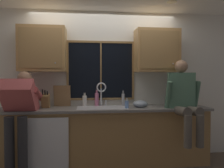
{
  "coord_description": "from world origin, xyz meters",
  "views": [
    {
      "loc": [
        -0.29,
        -3.81,
        1.41
      ],
      "look_at": [
        0.11,
        -0.3,
        1.3
      ],
      "focal_mm": 35.13,
      "sensor_mm": 36.0,
      "label": 1
    }
  ],
  "objects_px": {
    "knife_block": "(46,101)",
    "mixing_bowl": "(140,104)",
    "person_standing": "(20,110)",
    "soap_dispenser": "(127,104)",
    "cutting_board": "(62,96)",
    "person_sitting_on_counter": "(184,97)",
    "bottle_green_glass": "(85,100)",
    "bottle_tall_clear": "(97,99)",
    "bottle_amber_small": "(123,99)"
  },
  "relations": [
    {
      "from": "person_standing",
      "to": "person_sitting_on_counter",
      "type": "distance_m",
      "value": 2.45
    },
    {
      "from": "person_standing",
      "to": "bottle_green_glass",
      "type": "distance_m",
      "value": 1.04
    },
    {
      "from": "person_sitting_on_counter",
      "to": "soap_dispenser",
      "type": "bearing_deg",
      "value": 170.79
    },
    {
      "from": "knife_block",
      "to": "bottle_amber_small",
      "type": "relative_size",
      "value": 1.19
    },
    {
      "from": "person_sitting_on_counter",
      "to": "bottle_amber_small",
      "type": "xyz_separation_m",
      "value": [
        -0.88,
        0.45,
        -0.07
      ]
    },
    {
      "from": "person_sitting_on_counter",
      "to": "mixing_bowl",
      "type": "xyz_separation_m",
      "value": [
        -0.63,
        0.24,
        -0.13
      ]
    },
    {
      "from": "knife_block",
      "to": "bottle_amber_small",
      "type": "distance_m",
      "value": 1.27
    },
    {
      "from": "person_sitting_on_counter",
      "to": "knife_block",
      "type": "height_order",
      "value": "person_sitting_on_counter"
    },
    {
      "from": "person_sitting_on_counter",
      "to": "bottle_green_glass",
      "type": "bearing_deg",
      "value": 162.52
    },
    {
      "from": "person_standing",
      "to": "person_sitting_on_counter",
      "type": "relative_size",
      "value": 1.19
    },
    {
      "from": "bottle_tall_clear",
      "to": "knife_block",
      "type": "bearing_deg",
      "value": -167.91
    },
    {
      "from": "cutting_board",
      "to": "bottle_green_glass",
      "type": "height_order",
      "value": "cutting_board"
    },
    {
      "from": "person_standing",
      "to": "cutting_board",
      "type": "distance_m",
      "value": 0.75
    },
    {
      "from": "soap_dispenser",
      "to": "bottle_amber_small",
      "type": "xyz_separation_m",
      "value": [
        -0.01,
        0.31,
        0.05
      ]
    },
    {
      "from": "bottle_tall_clear",
      "to": "bottle_amber_small",
      "type": "height_order",
      "value": "bottle_tall_clear"
    },
    {
      "from": "soap_dispenser",
      "to": "bottle_tall_clear",
      "type": "bearing_deg",
      "value": 141.13
    },
    {
      "from": "person_standing",
      "to": "cutting_board",
      "type": "xyz_separation_m",
      "value": [
        0.54,
        0.5,
        0.15
      ]
    },
    {
      "from": "mixing_bowl",
      "to": "soap_dispenser",
      "type": "height_order",
      "value": "soap_dispenser"
    },
    {
      "from": "bottle_tall_clear",
      "to": "bottle_amber_small",
      "type": "distance_m",
      "value": 0.45
    },
    {
      "from": "person_standing",
      "to": "bottle_amber_small",
      "type": "bearing_deg",
      "value": 16.61
    },
    {
      "from": "person_sitting_on_counter",
      "to": "bottle_green_glass",
      "type": "distance_m",
      "value": 1.61
    },
    {
      "from": "person_sitting_on_counter",
      "to": "bottle_amber_small",
      "type": "height_order",
      "value": "person_sitting_on_counter"
    },
    {
      "from": "person_standing",
      "to": "mixing_bowl",
      "type": "bearing_deg",
      "value": 8.15
    },
    {
      "from": "person_standing",
      "to": "person_sitting_on_counter",
      "type": "xyz_separation_m",
      "value": [
        2.45,
        0.02,
        0.16
      ]
    },
    {
      "from": "cutting_board",
      "to": "bottle_tall_clear",
      "type": "xyz_separation_m",
      "value": [
        0.58,
        0.02,
        -0.06
      ]
    },
    {
      "from": "person_standing",
      "to": "cutting_board",
      "type": "bearing_deg",
      "value": 42.77
    },
    {
      "from": "person_sitting_on_counter",
      "to": "cutting_board",
      "type": "bearing_deg",
      "value": 165.77
    },
    {
      "from": "knife_block",
      "to": "mixing_bowl",
      "type": "height_order",
      "value": "knife_block"
    },
    {
      "from": "cutting_board",
      "to": "bottle_green_glass",
      "type": "bearing_deg",
      "value": -0.07
    },
    {
      "from": "person_sitting_on_counter",
      "to": "knife_block",
      "type": "distance_m",
      "value": 2.17
    },
    {
      "from": "knife_block",
      "to": "bottle_green_glass",
      "type": "distance_m",
      "value": 0.63
    },
    {
      "from": "person_sitting_on_counter",
      "to": "bottle_amber_small",
      "type": "relative_size",
      "value": 4.67
    },
    {
      "from": "knife_block",
      "to": "mixing_bowl",
      "type": "xyz_separation_m",
      "value": [
        1.52,
        -0.09,
        -0.06
      ]
    },
    {
      "from": "cutting_board",
      "to": "bottle_green_glass",
      "type": "relative_size",
      "value": 1.54
    },
    {
      "from": "person_standing",
      "to": "soap_dispenser",
      "type": "xyz_separation_m",
      "value": [
        1.57,
        0.16,
        0.04
      ]
    },
    {
      "from": "person_sitting_on_counter",
      "to": "cutting_board",
      "type": "distance_m",
      "value": 1.97
    },
    {
      "from": "bottle_green_glass",
      "to": "mixing_bowl",
      "type": "bearing_deg",
      "value": -14.82
    },
    {
      "from": "bottle_green_glass",
      "to": "bottle_amber_small",
      "type": "xyz_separation_m",
      "value": [
        0.65,
        -0.03,
        0.02
      ]
    },
    {
      "from": "cutting_board",
      "to": "bottle_amber_small",
      "type": "bearing_deg",
      "value": -1.79
    },
    {
      "from": "mixing_bowl",
      "to": "bottle_amber_small",
      "type": "xyz_separation_m",
      "value": [
        -0.25,
        0.21,
        0.06
      ]
    },
    {
      "from": "knife_block",
      "to": "bottle_amber_small",
      "type": "bearing_deg",
      "value": 5.34
    },
    {
      "from": "person_sitting_on_counter",
      "to": "bottle_tall_clear",
      "type": "height_order",
      "value": "person_sitting_on_counter"
    },
    {
      "from": "person_sitting_on_counter",
      "to": "bottle_amber_small",
      "type": "bearing_deg",
      "value": 152.81
    },
    {
      "from": "cutting_board",
      "to": "mixing_bowl",
      "type": "relative_size",
      "value": 1.52
    },
    {
      "from": "mixing_bowl",
      "to": "person_standing",
      "type": "bearing_deg",
      "value": -171.85
    },
    {
      "from": "cutting_board",
      "to": "bottle_amber_small",
      "type": "distance_m",
      "value": 1.03
    },
    {
      "from": "bottle_green_glass",
      "to": "bottle_tall_clear",
      "type": "distance_m",
      "value": 0.21
    },
    {
      "from": "bottle_green_glass",
      "to": "knife_block",
      "type": "bearing_deg",
      "value": -166.25
    },
    {
      "from": "person_sitting_on_counter",
      "to": "mixing_bowl",
      "type": "bearing_deg",
      "value": 158.82
    },
    {
      "from": "bottle_green_glass",
      "to": "bottle_tall_clear",
      "type": "relative_size",
      "value": 0.83
    }
  ]
}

